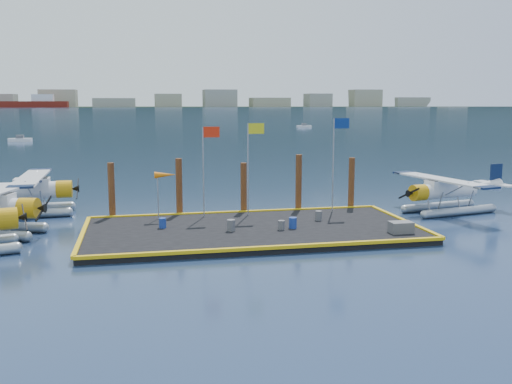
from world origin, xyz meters
TOP-DOWN VIEW (x-y plane):
  - ground at (0.00, 0.00)m, footprint 4000.00×4000.00m
  - dock at (0.00, 0.00)m, footprint 20.00×10.00m
  - dock_bumpers at (0.00, 0.00)m, footprint 20.25×10.25m
  - far_backdrop at (239.91, 1737.52)m, footprint 3050.00×2050.00m
  - seaplane_c at (-14.57, 9.04)m, footprint 9.36×10.31m
  - seaplane_d at (15.01, 3.61)m, footprint 8.81×9.60m
  - drum_0 at (-5.36, 0.98)m, footprint 0.43×0.43m
  - drum_1 at (2.39, -0.74)m, footprint 0.47×0.47m
  - drum_2 at (1.61, -0.98)m, footprint 0.40×0.40m
  - drum_3 at (-1.41, -0.71)m, footprint 0.49×0.49m
  - drum_4 at (4.66, 1.20)m, footprint 0.44×0.44m
  - crate at (8.27, -3.22)m, footprint 1.32×0.88m
  - flagpole_red at (-2.29, 3.80)m, footprint 1.14×0.08m
  - flagpole_yellow at (0.70, 3.80)m, footprint 1.14×0.08m
  - flagpole_blue at (6.70, 3.80)m, footprint 1.14×0.08m
  - windsock at (-5.03, 3.80)m, footprint 1.40×0.44m
  - piling_0 at (-8.50, 5.40)m, footprint 0.44×0.44m
  - piling_1 at (-4.00, 5.40)m, footprint 0.44×0.44m
  - piling_2 at (0.50, 5.40)m, footprint 0.44×0.44m
  - piling_3 at (4.50, 5.40)m, footprint 0.44×0.44m
  - piling_4 at (8.50, 5.40)m, footprint 0.44×0.44m

SIDE VIEW (x-z plane):
  - ground at x=0.00m, z-range 0.00..0.00m
  - dock at x=0.00m, z-range 0.00..0.40m
  - dock_bumpers at x=0.00m, z-range 0.40..0.58m
  - drum_2 at x=1.61m, z-range 0.40..0.96m
  - drum_0 at x=-5.36m, z-range 0.40..1.01m
  - drum_4 at x=4.66m, z-range 0.40..1.02m
  - crate at x=8.27m, z-range 0.40..1.06m
  - drum_1 at x=2.39m, z-range 0.40..1.06m
  - drum_3 at x=-1.41m, z-range 0.40..1.08m
  - seaplane_d at x=15.01m, z-range -0.22..3.18m
  - seaplane_c at x=-14.57m, z-range -0.24..3.44m
  - piling_2 at x=0.50m, z-range 0.00..3.80m
  - piling_0 at x=-8.50m, z-range 0.00..4.00m
  - piling_4 at x=8.50m, z-range 0.00..4.00m
  - piling_1 at x=-4.00m, z-range 0.00..4.20m
  - piling_3 at x=4.50m, z-range 0.00..4.30m
  - windsock at x=-5.03m, z-range 1.67..4.79m
  - flagpole_red at x=-2.29m, z-range 1.40..7.40m
  - flagpole_yellow at x=0.70m, z-range 1.41..7.61m
  - flagpole_blue at x=6.70m, z-range 1.44..7.94m
  - far_backdrop at x=239.91m, z-range -395.55..414.45m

